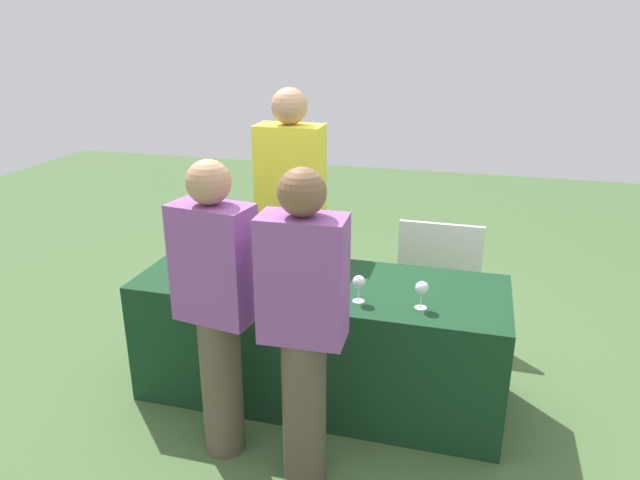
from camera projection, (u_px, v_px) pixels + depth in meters
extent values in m
plane|color=#476638|center=(320.00, 391.00, 3.56)|extent=(12.00, 12.00, 0.00)
cube|color=#14381E|center=(320.00, 338.00, 3.44)|extent=(2.09, 0.75, 0.73)
cylinder|color=black|center=(214.00, 242.00, 3.58)|extent=(0.07, 0.07, 0.24)
cylinder|color=black|center=(212.00, 218.00, 3.53)|extent=(0.03, 0.03, 0.08)
cylinder|color=maroon|center=(212.00, 210.00, 3.51)|extent=(0.03, 0.03, 0.02)
cylinder|color=silver|center=(214.00, 244.00, 3.59)|extent=(0.08, 0.08, 0.08)
cylinder|color=black|center=(266.00, 248.00, 3.49)|extent=(0.07, 0.07, 0.23)
cylinder|color=black|center=(265.00, 224.00, 3.44)|extent=(0.03, 0.03, 0.08)
cylinder|color=gold|center=(265.00, 217.00, 3.43)|extent=(0.03, 0.03, 0.02)
cylinder|color=silver|center=(266.00, 250.00, 3.50)|extent=(0.07, 0.07, 0.08)
cylinder|color=black|center=(292.00, 254.00, 3.40)|extent=(0.07, 0.07, 0.23)
cylinder|color=black|center=(292.00, 229.00, 3.35)|extent=(0.03, 0.03, 0.07)
cylinder|color=maroon|center=(291.00, 222.00, 3.34)|extent=(0.03, 0.03, 0.02)
cylinder|color=silver|center=(292.00, 256.00, 3.41)|extent=(0.07, 0.07, 0.08)
cylinder|color=black|center=(324.00, 256.00, 3.36)|extent=(0.08, 0.08, 0.23)
cylinder|color=black|center=(325.00, 230.00, 3.30)|extent=(0.03, 0.03, 0.08)
cylinder|color=maroon|center=(325.00, 222.00, 3.29)|extent=(0.03, 0.03, 0.02)
cylinder|color=silver|center=(324.00, 258.00, 3.36)|extent=(0.08, 0.08, 0.08)
cylinder|color=silver|center=(203.00, 281.00, 3.32)|extent=(0.06, 0.06, 0.00)
cylinder|color=silver|center=(203.00, 276.00, 3.30)|extent=(0.01, 0.01, 0.06)
sphere|color=silver|center=(202.00, 266.00, 3.28)|extent=(0.07, 0.07, 0.07)
sphere|color=#590C19|center=(202.00, 268.00, 3.29)|extent=(0.04, 0.04, 0.04)
cylinder|color=silver|center=(234.00, 277.00, 3.37)|extent=(0.06, 0.06, 0.00)
cylinder|color=silver|center=(233.00, 271.00, 3.35)|extent=(0.01, 0.01, 0.07)
sphere|color=silver|center=(233.00, 261.00, 3.33)|extent=(0.07, 0.07, 0.07)
sphere|color=#590C19|center=(233.00, 263.00, 3.33)|extent=(0.04, 0.04, 0.04)
cylinder|color=silver|center=(265.00, 290.00, 3.20)|extent=(0.06, 0.06, 0.00)
cylinder|color=silver|center=(265.00, 284.00, 3.19)|extent=(0.01, 0.01, 0.07)
sphere|color=silver|center=(264.00, 273.00, 3.17)|extent=(0.07, 0.07, 0.07)
sphere|color=#590C19|center=(264.00, 275.00, 3.17)|extent=(0.04, 0.04, 0.04)
cylinder|color=silver|center=(322.00, 293.00, 3.17)|extent=(0.06, 0.06, 0.00)
cylinder|color=silver|center=(322.00, 286.00, 3.16)|extent=(0.01, 0.01, 0.07)
sphere|color=silver|center=(322.00, 274.00, 3.14)|extent=(0.07, 0.07, 0.07)
sphere|color=#590C19|center=(322.00, 277.00, 3.14)|extent=(0.04, 0.04, 0.04)
cylinder|color=silver|center=(358.00, 301.00, 3.07)|extent=(0.06, 0.06, 0.00)
cylinder|color=silver|center=(359.00, 294.00, 3.06)|extent=(0.01, 0.01, 0.08)
sphere|color=silver|center=(359.00, 282.00, 3.04)|extent=(0.07, 0.07, 0.07)
sphere|color=#590C19|center=(359.00, 284.00, 3.04)|extent=(0.04, 0.04, 0.04)
cylinder|color=silver|center=(421.00, 308.00, 3.00)|extent=(0.06, 0.06, 0.00)
cylinder|color=silver|center=(421.00, 300.00, 2.99)|extent=(0.01, 0.01, 0.08)
sphere|color=silver|center=(422.00, 288.00, 2.96)|extent=(0.07, 0.07, 0.07)
sphere|color=#590C19|center=(422.00, 290.00, 2.97)|extent=(0.04, 0.04, 0.04)
cylinder|color=silver|center=(209.00, 255.00, 3.45)|extent=(0.18, 0.18, 0.18)
cylinder|color=black|center=(292.00, 279.00, 4.08)|extent=(0.24, 0.24, 0.86)
cube|color=yellow|center=(290.00, 174.00, 3.83)|extent=(0.43, 0.24, 0.64)
sphere|color=tan|center=(289.00, 106.00, 3.68)|extent=(0.23, 0.23, 0.23)
cylinder|color=brown|center=(222.00, 385.00, 2.97)|extent=(0.21, 0.21, 0.76)
cube|color=#8C4C99|center=(214.00, 263.00, 2.74)|extent=(0.40, 0.26, 0.57)
sphere|color=tan|center=(208.00, 182.00, 2.60)|extent=(0.21, 0.21, 0.21)
cylinder|color=brown|center=(304.00, 409.00, 2.77)|extent=(0.21, 0.21, 0.77)
cube|color=#8C4C99|center=(303.00, 279.00, 2.54)|extent=(0.39, 0.22, 0.57)
sphere|color=brown|center=(302.00, 192.00, 2.41)|extent=(0.21, 0.21, 0.21)
cube|color=white|center=(438.00, 278.00, 4.16)|extent=(0.58, 0.04, 0.81)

